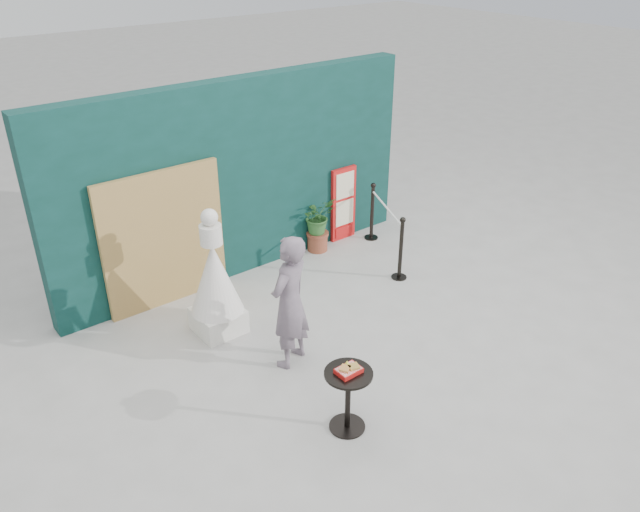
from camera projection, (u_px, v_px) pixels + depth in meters
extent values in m
plane|color=#ADAAA5|center=(379.00, 360.00, 7.89)|extent=(60.00, 60.00, 0.00)
cube|color=#0A2D28|center=(240.00, 179.00, 9.37)|extent=(6.00, 0.30, 3.00)
cube|color=tan|center=(164.00, 239.00, 8.69)|extent=(1.80, 0.08, 2.00)
imported|color=slate|center=(290.00, 302.00, 7.48)|extent=(0.75, 0.63, 1.74)
cube|color=red|center=(343.00, 204.00, 10.68)|extent=(0.50, 0.06, 1.30)
cube|color=beige|center=(345.00, 185.00, 10.49)|extent=(0.38, 0.02, 0.45)
cube|color=beige|center=(344.00, 213.00, 10.72)|extent=(0.38, 0.02, 0.45)
cube|color=red|center=(344.00, 231.00, 10.89)|extent=(0.38, 0.02, 0.18)
cube|color=white|center=(219.00, 320.00, 8.41)|extent=(0.60, 0.60, 0.33)
cone|color=silver|center=(215.00, 278.00, 8.10)|extent=(0.70, 0.70, 0.98)
cylinder|color=white|center=(211.00, 235.00, 7.81)|extent=(0.28, 0.28, 0.26)
sphere|color=white|center=(209.00, 217.00, 7.70)|extent=(0.22, 0.22, 0.22)
cylinder|color=black|center=(347.00, 426.00, 6.85)|extent=(0.40, 0.40, 0.02)
cylinder|color=black|center=(348.00, 401.00, 6.68)|extent=(0.06, 0.06, 0.72)
cylinder|color=black|center=(349.00, 374.00, 6.51)|extent=(0.52, 0.52, 0.03)
cube|color=#B61613|center=(349.00, 371.00, 6.49)|extent=(0.26, 0.19, 0.05)
cube|color=red|center=(349.00, 369.00, 6.47)|extent=(0.24, 0.17, 0.00)
cube|color=#CF8A4B|center=(345.00, 368.00, 6.45)|extent=(0.15, 0.14, 0.02)
cube|color=gold|center=(354.00, 367.00, 6.48)|extent=(0.13, 0.13, 0.02)
cone|color=yellow|center=(347.00, 363.00, 6.50)|extent=(0.06, 0.06, 0.06)
cylinder|color=brown|center=(317.00, 242.00, 10.51)|extent=(0.34, 0.34, 0.28)
cylinder|color=brown|center=(317.00, 234.00, 10.44)|extent=(0.37, 0.37, 0.05)
imported|color=#2C5E28|center=(317.00, 216.00, 10.28)|extent=(0.56, 0.48, 0.62)
cylinder|color=black|center=(399.00, 277.00, 9.74)|extent=(0.24, 0.24, 0.02)
cylinder|color=black|center=(401.00, 250.00, 9.52)|extent=(0.06, 0.06, 0.96)
sphere|color=black|center=(403.00, 220.00, 9.28)|extent=(0.09, 0.09, 0.09)
cylinder|color=black|center=(371.00, 237.00, 10.97)|extent=(0.24, 0.24, 0.02)
cylinder|color=black|center=(372.00, 213.00, 10.75)|extent=(0.06, 0.06, 0.96)
sphere|color=black|center=(373.00, 185.00, 10.51)|extent=(0.09, 0.09, 0.09)
cylinder|color=silver|center=(387.00, 208.00, 9.95)|extent=(0.63, 1.31, 0.03)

